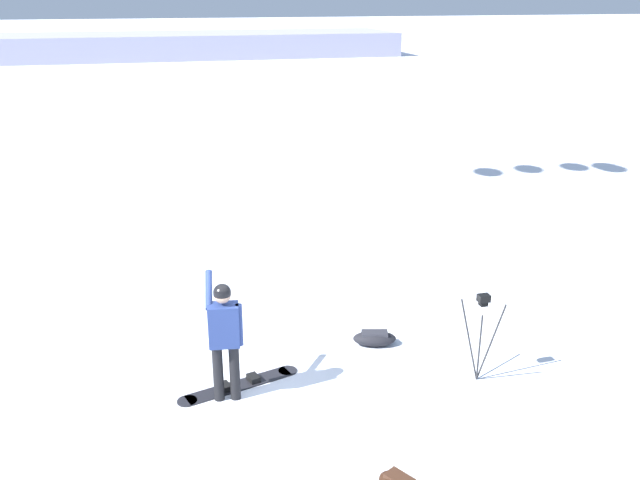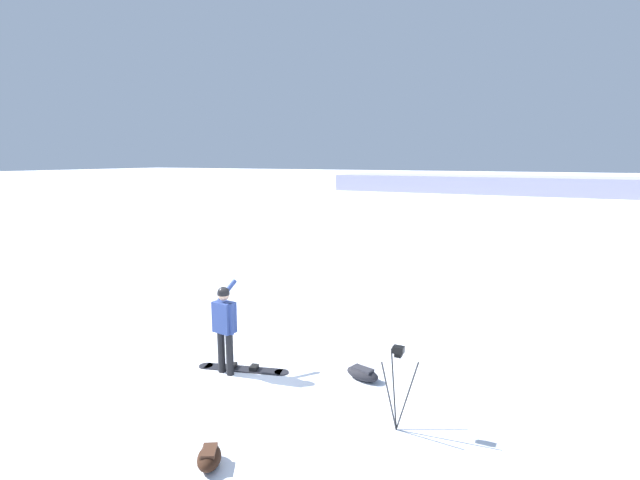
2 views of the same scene
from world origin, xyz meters
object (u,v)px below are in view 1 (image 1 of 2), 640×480
gear_bag_large (375,338)px  camera_tripod (482,320)px  snowboarder (224,330)px  snowboard (239,384)px

gear_bag_large → camera_tripod: size_ratio=0.55×
snowboarder → snowboard: snowboarder is taller
snowboarder → camera_tripod: 3.52m
snowboard → snowboarder: bearing=-37.2°
snowboarder → gear_bag_large: bearing=110.0°
snowboard → camera_tripod: 3.49m
snowboard → camera_tripod: camera_tripod is taller
snowboarder → camera_tripod: snowboarder is taller
snowboarder → snowboard: 1.06m
gear_bag_large → camera_tripod: (1.34, 1.07, 0.83)m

